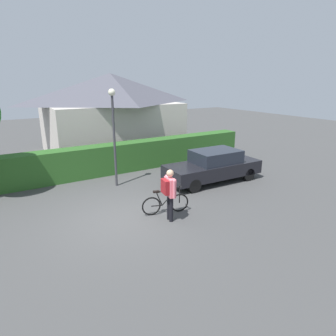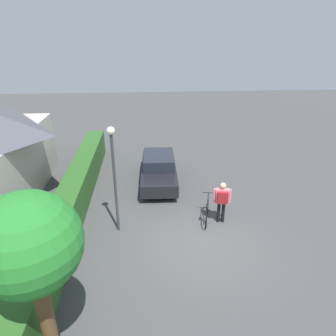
{
  "view_description": "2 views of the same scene",
  "coord_description": "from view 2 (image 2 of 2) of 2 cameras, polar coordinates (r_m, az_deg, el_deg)",
  "views": [
    {
      "loc": [
        -3.27,
        -8.22,
        4.37
      ],
      "look_at": [
        2.43,
        1.06,
        1.09
      ],
      "focal_mm": 31.28,
      "sensor_mm": 36.0,
      "label": 1
    },
    {
      "loc": [
        -8.46,
        1.92,
        6.82
      ],
      "look_at": [
        3.8,
        0.97,
        1.26
      ],
      "focal_mm": 32.05,
      "sensor_mm": 36.0,
      "label": 2
    }
  ],
  "objects": [
    {
      "name": "parked_car_near",
      "position": [
        14.76,
        -1.77,
        -0.11
      ],
      "size": [
        4.42,
        1.79,
        1.42
      ],
      "color": "black",
      "rests_on": "ground"
    },
    {
      "name": "ground_plane",
      "position": [
        11.04,
        6.76,
        -14.05
      ],
      "size": [
        60.0,
        60.0,
        0.0
      ],
      "primitive_type": "plane",
      "color": "#434343"
    },
    {
      "name": "person_rider",
      "position": [
        11.66,
        10.25,
        -5.8
      ],
      "size": [
        0.4,
        0.68,
        1.71
      ],
      "color": "black",
      "rests_on": "ground"
    },
    {
      "name": "hedge_row",
      "position": [
        10.86,
        -20.01,
        -11.64
      ],
      "size": [
        18.53,
        0.9,
        1.41
      ],
      "primitive_type": "cube",
      "color": "#2B5A22",
      "rests_on": "ground"
    },
    {
      "name": "bicycle",
      "position": [
        12.04,
        7.43,
        -8.3
      ],
      "size": [
        1.61,
        0.6,
        0.98
      ],
      "color": "black",
      "rests_on": "ground"
    },
    {
      "name": "tree_kerbside",
      "position": [
        6.29,
        -24.83,
        -13.32
      ],
      "size": [
        2.01,
        2.01,
        4.28
      ],
      "color": "brown",
      "rests_on": "ground"
    },
    {
      "name": "street_lamp",
      "position": [
        10.46,
        -10.3,
        0.31
      ],
      "size": [
        0.28,
        0.28,
        4.05
      ],
      "color": "#38383D",
      "rests_on": "ground"
    }
  ]
}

